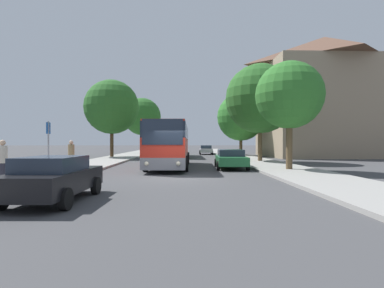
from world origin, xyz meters
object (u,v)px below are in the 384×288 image
at_px(bus_middle, 176,143).
at_px(pedestrian_walking_back, 71,155).
at_px(parked_car_right_near, 231,158).
at_px(tree_left_near, 142,117).
at_px(tree_right_near, 289,95).
at_px(pedestrian_waiting_far, 3,162).
at_px(bus_front, 169,144).
at_px(parked_car_right_far, 206,150).
at_px(bus_stop_sign, 48,142).
at_px(tree_right_mid, 260,99).
at_px(parked_car_left_curb, 54,178).
at_px(tree_right_far, 241,117).
at_px(tree_left_far, 112,107).

height_order(bus_middle, pedestrian_walking_back, bus_middle).
bearing_deg(parked_car_right_near, pedestrian_walking_back, 19.72).
height_order(tree_left_near, tree_right_near, tree_left_near).
relative_size(pedestrian_waiting_far, pedestrian_walking_back, 1.00).
bearing_deg(tree_left_near, bus_front, -77.87).
bearing_deg(parked_car_right_far, bus_stop_sign, 72.29).
relative_size(bus_front, tree_right_mid, 1.21).
bearing_deg(bus_stop_sign, bus_front, 46.05).
xyz_separation_m(parked_car_left_curb, tree_right_far, (11.70, 30.29, 4.45)).
bearing_deg(pedestrian_waiting_far, bus_middle, 126.64).
xyz_separation_m(bus_front, bus_stop_sign, (-5.99, -6.21, 0.17)).
distance_m(bus_stop_sign, tree_left_far, 19.66).
bearing_deg(bus_front, tree_right_near, -20.33).
bearing_deg(parked_car_right_far, pedestrian_walking_back, 71.54).
distance_m(parked_car_left_curb, parked_car_right_far, 36.24).
bearing_deg(bus_middle, bus_stop_sign, -105.75).
height_order(parked_car_right_far, bus_stop_sign, bus_stop_sign).
bearing_deg(tree_left_far, tree_right_far, 16.85).
xyz_separation_m(parked_car_right_far, pedestrian_walking_back, (-10.02, -27.06, 0.35)).
bearing_deg(parked_car_left_curb, bus_stop_sign, 117.30).
relative_size(parked_car_left_curb, tree_left_far, 0.47).
xyz_separation_m(parked_car_right_near, tree_left_far, (-11.64, 14.08, 5.20)).
height_order(bus_middle, bus_stop_sign, bus_middle).
bearing_deg(bus_stop_sign, tree_right_near, 12.69).
distance_m(parked_car_left_curb, bus_stop_sign, 7.01).
relative_size(pedestrian_walking_back, tree_right_far, 0.22).
distance_m(tree_right_mid, tree_right_far, 12.64).
xyz_separation_m(bus_middle, tree_right_far, (8.61, 2.40, 3.45)).
bearing_deg(tree_left_far, pedestrian_waiting_far, -87.49).
bearing_deg(pedestrian_walking_back, tree_left_far, -140.42).
height_order(tree_right_near, tree_right_mid, tree_right_mid).
height_order(parked_car_left_curb, parked_car_right_near, parked_car_left_curb).
bearing_deg(parked_car_left_curb, tree_left_near, 95.67).
distance_m(tree_left_far, tree_right_mid, 17.18).
relative_size(tree_left_near, tree_right_mid, 0.98).
bearing_deg(tree_right_mid, pedestrian_walking_back, -145.81).
xyz_separation_m(bus_middle, parked_car_right_far, (4.32, 7.59, -1.02)).
bearing_deg(tree_right_far, parked_car_right_far, 129.56).
distance_m(parked_car_right_far, bus_stop_sign, 31.04).
relative_size(bus_front, parked_car_right_far, 2.41).
height_order(parked_car_right_far, tree_right_mid, tree_right_mid).
height_order(parked_car_left_curb, parked_car_right_far, parked_car_left_curb).
height_order(tree_left_near, tree_right_mid, tree_right_mid).
height_order(parked_car_right_far, tree_left_near, tree_left_near).
height_order(parked_car_left_curb, tree_left_near, tree_left_near).
xyz_separation_m(parked_car_right_far, tree_right_mid, (3.63, -17.79, 5.09)).
relative_size(parked_car_right_far, pedestrian_waiting_far, 2.46).
distance_m(bus_front, bus_middle, 15.43).
bearing_deg(parked_car_right_far, tree_right_far, 131.41).
relative_size(tree_left_near, tree_left_far, 0.98).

